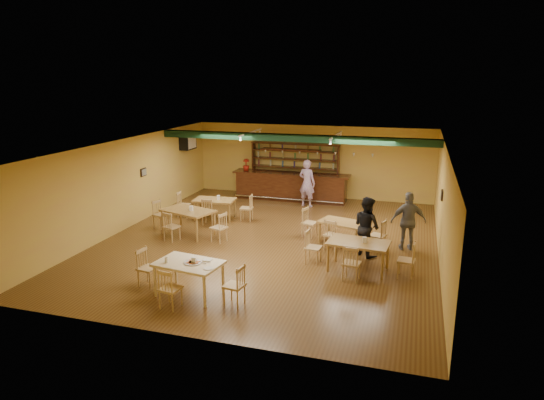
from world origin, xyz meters
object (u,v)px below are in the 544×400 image
(dining_table_b, at_px, (342,232))
(dining_table_d, at_px, (358,256))
(dining_table_c, at_px, (188,222))
(patron_bar, at_px, (307,183))
(dining_table_a, at_px, (215,209))
(patron_right_a, at_px, (367,226))
(near_table, at_px, (189,278))
(bar_counter, at_px, (291,186))

(dining_table_b, height_order, dining_table_d, dining_table_d)
(dining_table_b, relative_size, dining_table_c, 0.84)
(dining_table_d, xyz_separation_m, patron_bar, (-2.73, 5.92, 0.54))
(dining_table_a, height_order, patron_right_a, patron_right_a)
(dining_table_a, distance_m, dining_table_b, 4.95)
(dining_table_c, distance_m, patron_bar, 5.38)
(dining_table_d, bearing_deg, patron_bar, 120.52)
(dining_table_b, relative_size, near_table, 0.92)
(dining_table_d, bearing_deg, bar_counter, 123.76)
(dining_table_d, bearing_deg, near_table, -137.97)
(bar_counter, distance_m, dining_table_a, 3.96)
(dining_table_c, height_order, patron_bar, patron_bar)
(bar_counter, height_order, dining_table_b, bar_counter)
(patron_right_a, bearing_deg, near_table, 87.68)
(dining_table_a, xyz_separation_m, dining_table_d, (5.50, -3.29, 0.03))
(dining_table_a, distance_m, dining_table_d, 6.41)
(bar_counter, height_order, dining_table_a, bar_counter)
(near_table, bearing_deg, patron_bar, 92.21)
(patron_bar, bearing_deg, dining_table_b, 132.86)
(near_table, distance_m, patron_right_a, 5.33)
(dining_table_c, xyz_separation_m, patron_right_a, (5.69, -0.21, 0.45))
(dining_table_a, height_order, dining_table_d, dining_table_d)
(dining_table_a, bearing_deg, patron_bar, 37.75)
(dining_table_b, bearing_deg, patron_right_a, -28.09)
(bar_counter, xyz_separation_m, near_table, (-0.01, -9.38, -0.16))
(dining_table_b, relative_size, patron_bar, 0.74)
(dining_table_c, bearing_deg, dining_table_d, 3.23)
(dining_table_d, bearing_deg, patron_right_a, 92.18)
(dining_table_c, distance_m, near_table, 4.52)
(dining_table_a, relative_size, patron_bar, 0.77)
(dining_table_c, bearing_deg, patron_right_a, 15.20)
(dining_table_a, bearing_deg, dining_table_d, -36.55)
(dining_table_d, bearing_deg, dining_table_c, 171.66)
(dining_table_d, height_order, patron_right_a, patron_right_a)
(dining_table_d, xyz_separation_m, near_table, (-3.60, -2.64, 0.01))
(dining_table_c, height_order, patron_right_a, patron_right_a)
(bar_counter, xyz_separation_m, dining_table_c, (-2.03, -5.33, -0.15))
(dining_table_a, xyz_separation_m, near_table, (1.91, -5.93, 0.04))
(dining_table_b, height_order, near_table, near_table)
(patron_bar, relative_size, patron_right_a, 1.09)
(dining_table_a, height_order, patron_bar, patron_bar)
(dining_table_b, bearing_deg, dining_table_c, -156.25)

